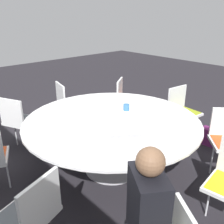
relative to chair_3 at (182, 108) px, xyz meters
The scene contains 11 objects.
ground_plane 1.60m from the chair_3, 86.86° to the left, with size 16.00×16.00×0.00m, color black.
conference_table 1.52m from the chair_3, 86.86° to the left, with size 2.25×2.25×0.75m.
chair_3 is the anchor object (origin of this frame).
chair_4 1.05m from the chair_3, 17.21° to the left, with size 0.60×0.60×0.88m.
chair_5 1.99m from the chair_3, 38.09° to the left, with size 0.52×0.51×0.88m.
chair_6 2.62m from the chair_3, 57.04° to the left, with size 0.58×0.57×0.88m.
chair_8 2.95m from the chair_3, 99.36° to the left, with size 0.54×0.55×0.88m.
person_0 2.68m from the chair_3, 117.24° to the left, with size 0.42×0.38×1.23m.
laptop 2.03m from the chair_3, 106.41° to the left, with size 0.36×0.39×0.21m.
coffee_cup 1.19m from the chair_3, 81.10° to the left, with size 0.09×0.09×0.09m.
handbag 0.67m from the chair_3, 166.68° to the right, with size 0.36×0.16×0.28m.
Camera 1 is at (-2.17, 1.97, 2.04)m, focal length 40.00 mm.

